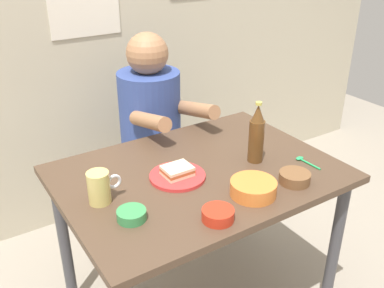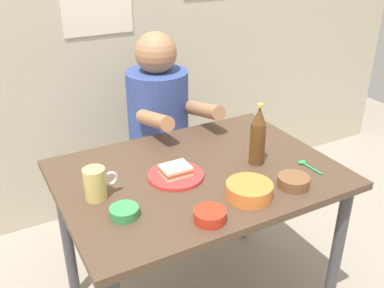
{
  "view_description": "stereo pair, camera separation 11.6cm",
  "coord_description": "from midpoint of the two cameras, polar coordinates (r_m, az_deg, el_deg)",
  "views": [
    {
      "loc": [
        -0.84,
        -1.26,
        1.61
      ],
      "look_at": [
        0.0,
        0.05,
        0.84
      ],
      "focal_mm": 40.67,
      "sensor_mm": 36.0,
      "label": 1
    },
    {
      "loc": [
        -0.74,
        -1.32,
        1.61
      ],
      "look_at": [
        0.0,
        0.05,
        0.84
      ],
      "focal_mm": 40.67,
      "sensor_mm": 36.0,
      "label": 2
    }
  ],
  "objects": [
    {
      "name": "spoon",
      "position": [
        1.86,
        16.45,
        -2.63
      ],
      "size": [
        0.04,
        0.12,
        0.01
      ],
      "color": "#26A559",
      "rests_on": "dining_table"
    },
    {
      "name": "stool",
      "position": [
        2.47,
        -2.82,
        -4.44
      ],
      "size": [
        0.34,
        0.34,
        0.45
      ],
      "color": "#4C4C51",
      "rests_on": "ground"
    },
    {
      "name": "soup_bowl_orange",
      "position": [
        1.59,
        9.59,
        -5.98
      ],
      "size": [
        0.17,
        0.17,
        0.05
      ],
      "color": "orange",
      "rests_on": "dining_table"
    },
    {
      "name": "beer_mug",
      "position": [
        1.58,
        -10.47,
        -5.17
      ],
      "size": [
        0.13,
        0.08,
        0.12
      ],
      "color": "#D1BC66",
      "rests_on": "dining_table"
    },
    {
      "name": "plate_orange",
      "position": [
        1.7,
        -0.15,
        -4.26
      ],
      "size": [
        0.22,
        0.22,
        0.01
      ],
      "primitive_type": "cylinder",
      "color": "red",
      "rests_on": "dining_table"
    },
    {
      "name": "sandwich",
      "position": [
        1.69,
        -0.15,
        -3.53
      ],
      "size": [
        0.11,
        0.09,
        0.04
      ],
      "color": "beige",
      "rests_on": "plate_orange"
    },
    {
      "name": "sauce_bowl_chili",
      "position": [
        1.46,
        4.64,
        -9.33
      ],
      "size": [
        0.11,
        0.11,
        0.04
      ],
      "color": "red",
      "rests_on": "dining_table"
    },
    {
      "name": "beer_bottle",
      "position": [
        1.78,
        10.47,
        0.88
      ],
      "size": [
        0.06,
        0.06,
        0.26
      ],
      "color": "#593819",
      "rests_on": "dining_table"
    },
    {
      "name": "dip_bowl_green",
      "position": [
        1.49,
        -6.66,
        -8.84
      ],
      "size": [
        0.1,
        0.1,
        0.03
      ],
      "color": "#388C4C",
      "rests_on": "dining_table"
    },
    {
      "name": "condiment_bowl_brown",
      "position": [
        1.7,
        15.09,
        -4.75
      ],
      "size": [
        0.12,
        0.12,
        0.04
      ],
      "color": "brown",
      "rests_on": "dining_table"
    },
    {
      "name": "dining_table",
      "position": [
        1.8,
        2.62,
        -6.19
      ],
      "size": [
        1.1,
        0.8,
        0.74
      ],
      "color": "#4C3828",
      "rests_on": "ground"
    },
    {
      "name": "person_seated",
      "position": [
        2.28,
        -2.92,
        4.47
      ],
      "size": [
        0.33,
        0.56,
        0.72
      ],
      "color": "#33478C",
      "rests_on": "stool"
    }
  ]
}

